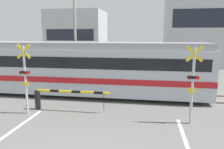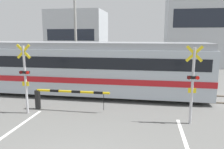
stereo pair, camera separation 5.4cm
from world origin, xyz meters
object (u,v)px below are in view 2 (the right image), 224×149
Objects in this scene: crossing_barrier_near at (57,96)px; crossing_barrier_far at (156,75)px; commuter_train at (73,66)px; crossing_signal_right at (193,82)px; crossing_signal_left at (25,76)px; pedestrian at (138,66)px.

crossing_barrier_near is 1.00× the size of crossing_barrier_far.
commuter_train is at bearing -149.17° from crossing_barrier_far.
crossing_barrier_far is 7.18m from crossing_signal_right.
crossing_signal_left is (-1.22, -0.63, 1.07)m from crossing_barrier_near.
crossing_barrier_near is 10.01m from pedestrian.
crossing_signal_right is (6.50, -3.84, 0.08)m from commuter_train.
crossing_barrier_near is at bearing -128.23° from crossing_barrier_far.
crossing_signal_right reaches higher than crossing_barrier_far.
commuter_train is at bearing -121.45° from pedestrian.
crossing_signal_left and crossing_signal_right have the same top height.
pedestrian is (-2.73, 10.01, -0.83)m from crossing_signal_right.
crossing_barrier_near is 1.74m from crossing_signal_left.
crossing_barrier_near is at bearing -85.17° from commuter_train.
crossing_signal_left is 11.09m from pedestrian.
crossing_signal_right is 10.41m from pedestrian.
crossing_barrier_far is (5.28, 3.15, -0.99)m from commuter_train.
crossing_signal_left reaches higher than pedestrian.
crossing_signal_left is 1.00× the size of crossing_signal_right.
crossing_barrier_near is at bearing -110.47° from pedestrian.
commuter_train is at bearing 149.41° from crossing_signal_right.
crossing_signal_left is at bearing 180.00° from crossing_signal_right.
commuter_train reaches higher than crossing_barrier_near.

